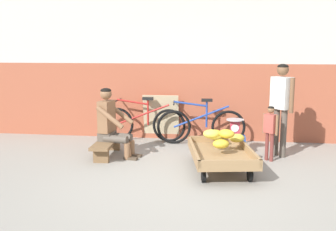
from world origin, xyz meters
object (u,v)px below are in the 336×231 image
at_px(banana_cart, 221,154).
at_px(sign_board, 161,117).
at_px(weighing_scale, 235,127).
at_px(bicycle_near_left, 143,123).
at_px(customer_adult, 281,100).
at_px(vendor_seated, 112,123).
at_px(plastic_crate, 234,145).
at_px(customer_child, 270,127).
at_px(bicycle_far_left, 201,125).
at_px(shopping_bag, 235,154).
at_px(low_bench, 107,144).

relative_size(banana_cart, sign_board, 1.76).
xyz_separation_m(weighing_scale, bicycle_near_left, (-1.73, 0.67, -0.10)).
bearing_deg(customer_adult, vendor_seated, -171.73).
relative_size(bicycle_near_left, sign_board, 1.87).
distance_m(vendor_seated, bicycle_near_left, 1.20).
xyz_separation_m(bicycle_near_left, customer_adult, (2.46, -0.74, 0.60)).
bearing_deg(plastic_crate, customer_child, -35.18).
xyz_separation_m(bicycle_far_left, shopping_bag, (0.61, -1.05, -0.23)).
bearing_deg(vendor_seated, weighing_scale, 13.12).
relative_size(customer_adult, customer_child, 1.73).
distance_m(banana_cart, plastic_crate, 1.02).
bearing_deg(weighing_scale, vendor_seated, -166.88).
bearing_deg(banana_cart, shopping_bag, 65.73).
xyz_separation_m(banana_cart, customer_child, (0.77, 0.61, 0.30)).
height_order(banana_cart, bicycle_near_left, bicycle_near_left).
bearing_deg(shopping_bag, banana_cart, -114.27).
distance_m(customer_adult, customer_child, 0.55).
height_order(banana_cart, low_bench, banana_cart).
distance_m(weighing_scale, sign_board, 1.66).
height_order(vendor_seated, weighing_scale, vendor_seated).
bearing_deg(vendor_seated, low_bench, 170.13).
relative_size(low_bench, weighing_scale, 3.70).
bearing_deg(bicycle_far_left, vendor_seated, -143.18).
bearing_deg(customer_child, vendor_seated, -177.89).
bearing_deg(sign_board, shopping_bag, -43.71).
bearing_deg(vendor_seated, plastic_crate, 13.15).
bearing_deg(plastic_crate, weighing_scale, -90.00).
xyz_separation_m(weighing_scale, sign_board, (-1.41, 0.88, -0.01)).
bearing_deg(low_bench, shopping_bag, -0.29).
height_order(banana_cart, bicycle_far_left, bicycle_far_left).
distance_m(vendor_seated, shopping_bag, 2.07).
xyz_separation_m(vendor_seated, shopping_bag, (2.02, 0.00, -0.45)).
bearing_deg(plastic_crate, bicycle_near_left, 158.81).
distance_m(low_bench, plastic_crate, 2.16).
bearing_deg(bicycle_near_left, customer_child, -24.83).
xyz_separation_m(plastic_crate, bicycle_far_left, (-0.61, 0.59, 0.20)).
bearing_deg(plastic_crate, low_bench, -167.77).
bearing_deg(banana_cart, customer_adult, 43.45).
relative_size(plastic_crate, sign_board, 0.41).
bearing_deg(low_bench, bicycle_near_left, 71.58).
bearing_deg(vendor_seated, customer_child, 2.11).
bearing_deg(bicycle_far_left, weighing_scale, -44.08).
relative_size(banana_cart, shopping_bag, 6.52).
bearing_deg(sign_board, customer_child, -32.89).
xyz_separation_m(low_bench, sign_board, (0.70, 1.34, 0.24)).
bearing_deg(banana_cart, sign_board, 122.23).
height_order(bicycle_near_left, customer_child, customer_child).
distance_m(customer_child, shopping_bag, 0.69).
bearing_deg(customer_adult, customer_child, -122.58).
relative_size(vendor_seated, plastic_crate, 3.17).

